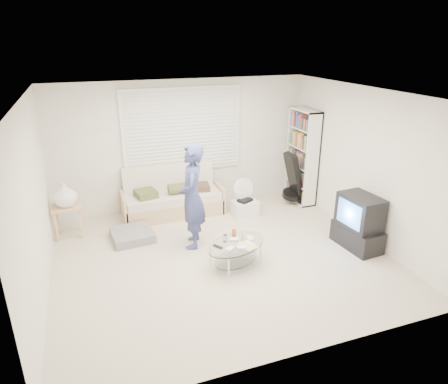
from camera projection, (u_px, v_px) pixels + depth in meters
name	position (u px, v px, depth m)	size (l,w,h in m)	color
ground	(221.00, 256.00, 6.27)	(5.00, 5.00, 0.00)	#C6B49A
room_shell	(210.00, 148.00, 6.10)	(5.02, 4.52, 2.51)	white
window_blinds	(183.00, 130.00, 7.64)	(2.32, 0.08, 1.62)	silver
futon_sofa	(172.00, 199.00, 7.70)	(1.90, 0.77, 0.93)	tan
grey_floor_pillow	(132.00, 235.00, 6.79)	(0.66, 0.66, 0.15)	slate
side_table	(65.00, 197.00, 6.67)	(0.49, 0.40, 0.97)	tan
bookshelf	(302.00, 157.00, 8.09)	(0.30, 0.80, 1.90)	white
guitar_case	(294.00, 182.00, 8.09)	(0.43, 0.40, 1.05)	black
floor_fan	(243.00, 192.00, 7.72)	(0.44, 0.29, 0.71)	white
storage_bin	(245.00, 208.00, 7.67)	(0.49, 0.35, 0.33)	white
tv_unit	(358.00, 223.00, 6.41)	(0.51, 0.85, 0.89)	black
coffee_table	(236.00, 248.00, 5.92)	(1.15, 0.97, 0.49)	silver
standing_person	(192.00, 197.00, 6.32)	(0.62, 0.41, 1.71)	navy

